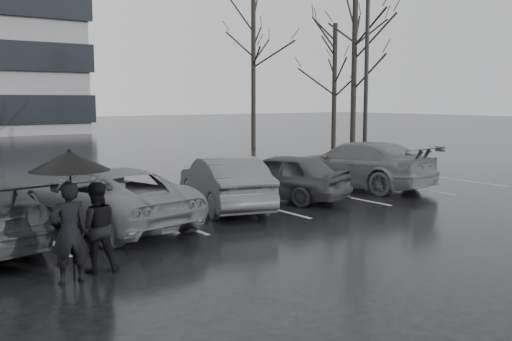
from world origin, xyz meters
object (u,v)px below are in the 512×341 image
object	(u,v)px
tree_east	(354,74)
tree_ne	(334,86)
car_main	(281,176)
lamp_post	(367,59)
car_west_b	(107,198)
pedestrian_right	(96,227)
car_west_a	(224,183)
tree_north	(253,73)
car_east	(357,164)
pedestrian_left	(69,233)

from	to	relation	value
tree_east	tree_ne	distance (m)	4.74
car_main	lamp_post	bearing A→B (deg)	-172.04
tree_east	tree_ne	xyz separation A→B (m)	(2.50, 4.00, -0.50)
car_main	tree_east	xyz separation A→B (m)	(10.39, 7.59, 3.35)
car_west_b	pedestrian_right	xyz separation A→B (m)	(-1.34, -3.01, 0.08)
car_west_a	lamp_post	distance (m)	10.85
lamp_post	tree_north	world-z (taller)	lamp_post
car_east	tree_east	bearing A→B (deg)	-143.85
car_west_a	tree_ne	world-z (taller)	tree_ne
car_west_b	lamp_post	size ratio (longest dim) A/B	0.49
tree_ne	pedestrian_left	bearing A→B (deg)	-142.34
car_east	lamp_post	size ratio (longest dim) A/B	0.53
pedestrian_left	car_west_b	bearing A→B (deg)	-118.74
car_main	tree_east	size ratio (longest dim) A/B	0.48
car_west_a	tree_ne	bearing A→B (deg)	-126.49
car_main	pedestrian_right	size ratio (longest dim) A/B	2.62
pedestrian_left	tree_ne	bearing A→B (deg)	-141.73
car_west_b	pedestrian_left	distance (m)	3.84
pedestrian_right	car_west_a	bearing A→B (deg)	-129.02
tree_east	tree_north	distance (m)	7.08
pedestrian_right	tree_ne	size ratio (longest dim) A/B	0.21
car_west_a	pedestrian_right	size ratio (longest dim) A/B	2.76
pedestrian_left	pedestrian_right	world-z (taller)	pedestrian_left
lamp_post	tree_east	xyz separation A→B (m)	(3.03, 3.70, -0.37)
car_west_a	tree_east	world-z (taller)	tree_east
car_main	pedestrian_left	bearing A→B (deg)	8.52
car_east	car_main	bearing A→B (deg)	-3.67
car_west_a	tree_ne	distance (m)	19.18
pedestrian_right	lamp_post	bearing A→B (deg)	-137.15
car_west_b	tree_north	bearing A→B (deg)	-143.36
tree_ne	tree_north	xyz separation A→B (m)	(-3.50, 3.00, 0.75)
car_west_b	car_main	bearing A→B (deg)	176.13
car_west_b	pedestrian_right	world-z (taller)	pedestrian_right
car_east	pedestrian_right	world-z (taller)	pedestrian_right
car_west_a	car_east	size ratio (longest dim) A/B	0.80
pedestrian_right	tree_ne	world-z (taller)	tree_ne
car_main	lamp_post	xyz separation A→B (m)	(7.36, 3.89, 3.71)
car_west_b	pedestrian_right	bearing A→B (deg)	56.73
car_west_a	lamp_post	world-z (taller)	lamp_post
pedestrian_left	tree_north	xyz separation A→B (m)	(16.49, 18.43, 3.47)
pedestrian_right	lamp_post	world-z (taller)	lamp_post
car_west_b	tree_east	xyz separation A→B (m)	(15.61, 8.08, 3.34)
car_west_b	lamp_post	world-z (taller)	lamp_post
pedestrian_left	tree_north	size ratio (longest dim) A/B	0.18
lamp_post	car_east	bearing A→B (deg)	-138.79
lamp_post	car_west_b	bearing A→B (deg)	-160.78
car_east	lamp_post	world-z (taller)	lamp_post
car_east	tree_north	size ratio (longest dim) A/B	0.59
car_main	tree_ne	bearing A→B (deg)	-157.95
pedestrian_right	lamp_post	xyz separation A→B (m)	(13.92, 7.40, 3.63)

